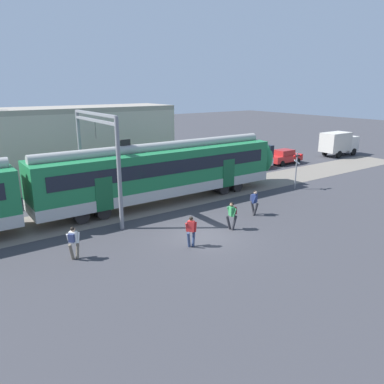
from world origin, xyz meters
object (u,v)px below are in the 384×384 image
(box_truck, at_px, (339,143))
(crossing_signal, at_px, (297,165))
(pedestrian_green, at_px, (232,213))
(pedestrian_navy, at_px, (254,200))
(parked_car_silver, at_px, (253,162))
(parked_car_red, at_px, (285,157))
(commuter_train, at_px, (36,190))
(pedestrian_red, at_px, (191,229))
(pedestrian_white, at_px, (73,240))

(box_truck, distance_m, crossing_signal, 17.69)
(pedestrian_green, bearing_deg, box_truck, 22.46)
(pedestrian_green, relative_size, pedestrian_navy, 1.00)
(pedestrian_green, bearing_deg, parked_car_silver, 41.81)
(parked_car_red, bearing_deg, commuter_train, -170.85)
(parked_car_silver, xyz_separation_m, box_truck, (13.66, -0.41, 0.79))
(pedestrian_red, bearing_deg, box_truck, 21.20)
(pedestrian_navy, bearing_deg, box_truck, 22.62)
(pedestrian_red, relative_size, pedestrian_navy, 1.00)
(pedestrian_navy, distance_m, box_truck, 25.34)
(pedestrian_green, xyz_separation_m, box_truck, (26.24, 10.85, 0.58))
(box_truck, bearing_deg, pedestrian_red, -158.80)
(pedestrian_green, height_order, parked_car_silver, pedestrian_green)
(commuter_train, bearing_deg, pedestrian_red, -53.28)
(pedestrian_green, height_order, pedestrian_navy, same)
(crossing_signal, bearing_deg, pedestrian_green, -159.47)
(pedestrian_red, height_order, pedestrian_navy, same)
(pedestrian_red, distance_m, pedestrian_green, 3.37)
(pedestrian_green, xyz_separation_m, parked_car_red, (17.24, 11.26, -0.21))
(pedestrian_red, relative_size, parked_car_red, 0.41)
(parked_car_red, bearing_deg, pedestrian_white, -159.29)
(pedestrian_green, distance_m, crossing_signal, 10.77)
(pedestrian_navy, distance_m, parked_car_silver, 14.06)
(pedestrian_white, bearing_deg, pedestrian_green, -9.25)
(commuter_train, distance_m, box_truck, 35.47)
(parked_car_silver, xyz_separation_m, parked_car_red, (4.65, 0.00, 0.00))
(pedestrian_white, bearing_deg, pedestrian_red, -20.55)
(pedestrian_red, bearing_deg, parked_car_red, 30.01)
(parked_car_red, distance_m, crossing_signal, 10.46)
(crossing_signal, bearing_deg, pedestrian_white, -172.92)
(pedestrian_red, xyz_separation_m, box_truck, (29.55, 11.46, 0.61))
(box_truck, bearing_deg, commuter_train, -173.82)
(box_truck, bearing_deg, pedestrian_green, -157.54)
(pedestrian_navy, relative_size, box_truck, 0.32)
(commuter_train, distance_m, pedestrian_white, 5.75)
(pedestrian_white, bearing_deg, pedestrian_navy, -1.57)
(pedestrian_navy, bearing_deg, pedestrian_white, 178.43)
(pedestrian_white, relative_size, pedestrian_navy, 1.00)
(pedestrian_navy, distance_m, crossing_signal, 7.73)
(parked_car_silver, relative_size, box_truck, 0.78)
(pedestrian_green, bearing_deg, crossing_signal, 20.53)
(pedestrian_white, height_order, crossing_signal, crossing_signal)
(parked_car_silver, relative_size, parked_car_red, 1.01)
(parked_car_red, bearing_deg, pedestrian_green, -146.86)
(box_truck, bearing_deg, crossing_signal, -156.37)
(commuter_train, height_order, box_truck, commuter_train)
(commuter_train, relative_size, parked_car_red, 9.47)
(parked_car_silver, bearing_deg, parked_car_red, 0.01)
(commuter_train, relative_size, pedestrian_green, 22.83)
(parked_car_red, bearing_deg, crossing_signal, -133.83)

